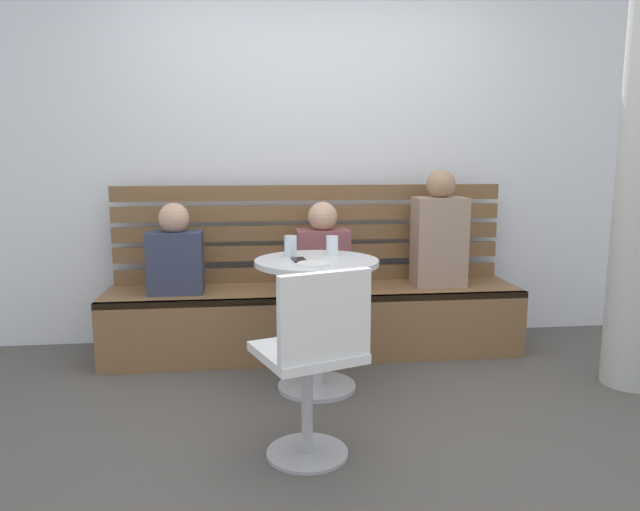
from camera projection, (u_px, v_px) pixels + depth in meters
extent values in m
plane|color=#514C47|center=(342.00, 435.00, 2.81)|extent=(8.00, 8.00, 0.00)
cube|color=silver|center=(307.00, 134.00, 4.17)|extent=(5.20, 0.10, 2.90)
cube|color=brown|center=(315.00, 321.00, 3.95)|extent=(2.70, 0.52, 0.44)
cube|color=brown|center=(319.00, 300.00, 3.68)|extent=(2.70, 0.04, 0.04)
cube|color=brown|center=(311.00, 274.00, 4.14)|extent=(2.65, 0.04, 0.10)
cube|color=brown|center=(311.00, 252.00, 4.11)|extent=(2.65, 0.04, 0.10)
cube|color=brown|center=(311.00, 232.00, 4.09)|extent=(2.65, 0.04, 0.10)
cube|color=brown|center=(311.00, 213.00, 4.07)|extent=(2.65, 0.04, 0.10)
cube|color=brown|center=(311.00, 193.00, 4.04)|extent=(2.65, 0.04, 0.10)
cylinder|color=#ADADB2|center=(317.00, 386.00, 3.38)|extent=(0.44, 0.44, 0.02)
cylinder|color=#ADADB2|center=(317.00, 326.00, 3.32)|extent=(0.07, 0.07, 0.69)
cylinder|color=silver|center=(317.00, 262.00, 3.26)|extent=(0.68, 0.68, 0.03)
cylinder|color=#ADADB2|center=(307.00, 453.00, 2.63)|extent=(0.36, 0.36, 0.02)
cylinder|color=#ADADB2|center=(307.00, 406.00, 2.59)|extent=(0.05, 0.05, 0.45)
cube|color=silver|center=(307.00, 352.00, 2.55)|extent=(0.51, 0.51, 0.04)
cube|color=silver|center=(325.00, 316.00, 2.37)|extent=(0.39, 0.17, 0.36)
cube|color=#9E7F6B|center=(439.00, 242.00, 3.97)|extent=(0.34, 0.22, 0.59)
sphere|color=#A37A5B|center=(441.00, 184.00, 3.91)|extent=(0.19, 0.19, 0.19)
cube|color=#333851|center=(176.00, 262.00, 3.76)|extent=(0.34, 0.22, 0.39)
sphere|color=tan|center=(174.00, 218.00, 3.71)|extent=(0.19, 0.19, 0.19)
cube|color=brown|center=(323.00, 259.00, 3.87)|extent=(0.34, 0.22, 0.39)
sphere|color=tan|center=(323.00, 216.00, 3.83)|extent=(0.19, 0.19, 0.19)
cylinder|color=silver|center=(291.00, 246.00, 3.33)|extent=(0.07, 0.07, 0.12)
cylinder|color=white|center=(332.00, 246.00, 3.39)|extent=(0.07, 0.07, 0.11)
cylinder|color=white|center=(313.00, 264.00, 3.09)|extent=(0.17, 0.17, 0.01)
cube|color=black|center=(299.00, 260.00, 3.23)|extent=(0.08, 0.15, 0.01)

